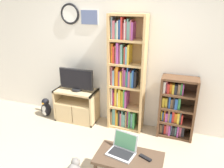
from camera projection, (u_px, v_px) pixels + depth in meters
The scene contains 9 objects.
wall_back at pixel (118, 54), 3.83m from camera, with size 6.00×0.09×2.60m.
tv_stand at pixel (76, 105), 4.17m from camera, with size 0.79×0.41×0.62m.
television at pixel (76, 80), 3.97m from camera, with size 0.65×0.18×0.42m.
bookshelf_tall at pixel (125, 77), 3.74m from camera, with size 0.61×0.31×2.00m.
bookshelf_short at pixel (175, 108), 3.63m from camera, with size 0.57×0.30×1.05m.
coffee_table at pixel (129, 161), 2.64m from camera, with size 0.81×0.46×0.43m.
laptop at pixel (123, 148), 2.68m from camera, with size 0.37×0.32×0.24m.
remote_near_laptop at pixel (145, 158), 2.59m from camera, with size 0.16×0.11×0.02m.
penguin_figurine at pixel (46, 108), 4.37m from camera, with size 0.20×0.18×0.38m.
Camera 1 is at (1.11, -1.75, 2.19)m, focal length 35.00 mm.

